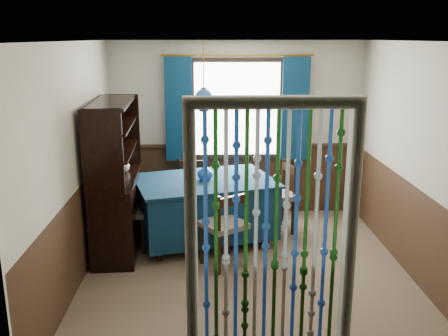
{
  "coord_description": "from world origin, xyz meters",
  "views": [
    {
      "loc": [
        -0.43,
        -5.08,
        2.54
      ],
      "look_at": [
        -0.23,
        0.61,
        1.04
      ],
      "focal_mm": 40.0,
      "sensor_mm": 36.0,
      "label": 1
    }
  ],
  "objects_px": {
    "dining_table": "(205,206)",
    "chair_near": "(225,226)",
    "vase_table": "(205,173)",
    "vase_sideboard": "(123,164)",
    "sideboard": "(116,200)",
    "chair_right": "(277,195)",
    "bowl_shelf": "(113,153)",
    "pendant_lamp": "(204,100)",
    "chair_far": "(192,189)",
    "chair_left": "(125,212)"
  },
  "relations": [
    {
      "from": "vase_table",
      "to": "bowl_shelf",
      "type": "height_order",
      "value": "bowl_shelf"
    },
    {
      "from": "pendant_lamp",
      "to": "vase_table",
      "type": "height_order",
      "value": "pendant_lamp"
    },
    {
      "from": "chair_near",
      "to": "pendant_lamp",
      "type": "distance_m",
      "value": 1.54
    },
    {
      "from": "dining_table",
      "to": "vase_sideboard",
      "type": "distance_m",
      "value": 1.15
    },
    {
      "from": "chair_left",
      "to": "sideboard",
      "type": "relative_size",
      "value": 0.49
    },
    {
      "from": "chair_left",
      "to": "chair_far",
      "type": "bearing_deg",
      "value": 133.5
    },
    {
      "from": "vase_table",
      "to": "chair_right",
      "type": "bearing_deg",
      "value": 18.45
    },
    {
      "from": "dining_table",
      "to": "vase_sideboard",
      "type": "bearing_deg",
      "value": 161.21
    },
    {
      "from": "chair_right",
      "to": "chair_far",
      "type": "bearing_deg",
      "value": 56.9
    },
    {
      "from": "chair_far",
      "to": "dining_table",
      "type": "bearing_deg",
      "value": 104.81
    },
    {
      "from": "chair_right",
      "to": "vase_sideboard",
      "type": "bearing_deg",
      "value": 83.36
    },
    {
      "from": "bowl_shelf",
      "to": "chair_left",
      "type": "bearing_deg",
      "value": 80.7
    },
    {
      "from": "dining_table",
      "to": "vase_table",
      "type": "distance_m",
      "value": 0.44
    },
    {
      "from": "chair_left",
      "to": "bowl_shelf",
      "type": "distance_m",
      "value": 0.86
    },
    {
      "from": "sideboard",
      "to": "dining_table",
      "type": "bearing_deg",
      "value": 7.56
    },
    {
      "from": "vase_table",
      "to": "bowl_shelf",
      "type": "relative_size",
      "value": 0.83
    },
    {
      "from": "sideboard",
      "to": "pendant_lamp",
      "type": "relative_size",
      "value": 2.17
    },
    {
      "from": "chair_far",
      "to": "chair_left",
      "type": "distance_m",
      "value": 1.22
    },
    {
      "from": "chair_right",
      "to": "vase_table",
      "type": "xyz_separation_m",
      "value": [
        -0.96,
        -0.32,
        0.41
      ]
    },
    {
      "from": "chair_near",
      "to": "chair_left",
      "type": "height_order",
      "value": "chair_near"
    },
    {
      "from": "chair_far",
      "to": "chair_near",
      "type": "bearing_deg",
      "value": 105.77
    },
    {
      "from": "chair_left",
      "to": "bowl_shelf",
      "type": "height_order",
      "value": "bowl_shelf"
    },
    {
      "from": "chair_far",
      "to": "pendant_lamp",
      "type": "xyz_separation_m",
      "value": [
        0.19,
        -0.7,
        1.34
      ]
    },
    {
      "from": "chair_far",
      "to": "bowl_shelf",
      "type": "distance_m",
      "value": 1.68
    },
    {
      "from": "bowl_shelf",
      "to": "vase_sideboard",
      "type": "relative_size",
      "value": 1.19
    },
    {
      "from": "chair_near",
      "to": "sideboard",
      "type": "xyz_separation_m",
      "value": [
        -1.3,
        0.56,
        0.14
      ]
    },
    {
      "from": "pendant_lamp",
      "to": "dining_table",
      "type": "bearing_deg",
      "value": 153.43
    },
    {
      "from": "sideboard",
      "to": "vase_table",
      "type": "distance_m",
      "value": 1.13
    },
    {
      "from": "chair_far",
      "to": "bowl_shelf",
      "type": "height_order",
      "value": "bowl_shelf"
    },
    {
      "from": "chair_near",
      "to": "pendant_lamp",
      "type": "xyz_separation_m",
      "value": [
        -0.23,
        0.75,
        1.32
      ]
    },
    {
      "from": "dining_table",
      "to": "chair_left",
      "type": "xyz_separation_m",
      "value": [
        -0.97,
        -0.23,
        0.01
      ]
    },
    {
      "from": "chair_near",
      "to": "sideboard",
      "type": "bearing_deg",
      "value": 124.17
    },
    {
      "from": "dining_table",
      "to": "chair_near",
      "type": "xyz_separation_m",
      "value": [
        0.23,
        -0.75,
        0.02
      ]
    },
    {
      "from": "chair_near",
      "to": "chair_far",
      "type": "relative_size",
      "value": 1.03
    },
    {
      "from": "chair_left",
      "to": "bowl_shelf",
      "type": "relative_size",
      "value": 3.9
    },
    {
      "from": "chair_right",
      "to": "bowl_shelf",
      "type": "bearing_deg",
      "value": 98.67
    },
    {
      "from": "chair_right",
      "to": "vase_sideboard",
      "type": "height_order",
      "value": "vase_sideboard"
    },
    {
      "from": "chair_near",
      "to": "chair_left",
      "type": "distance_m",
      "value": 1.31
    },
    {
      "from": "pendant_lamp",
      "to": "chair_right",
      "type": "bearing_deg",
      "value": 17.19
    },
    {
      "from": "dining_table",
      "to": "chair_near",
      "type": "height_order",
      "value": "chair_near"
    },
    {
      "from": "chair_near",
      "to": "chair_right",
      "type": "height_order",
      "value": "chair_right"
    },
    {
      "from": "chair_right",
      "to": "pendant_lamp",
      "type": "bearing_deg",
      "value": 93.46
    },
    {
      "from": "chair_far",
      "to": "chair_right",
      "type": "bearing_deg",
      "value": 160.54
    },
    {
      "from": "chair_near",
      "to": "chair_far",
      "type": "bearing_deg",
      "value": 73.17
    },
    {
      "from": "vase_sideboard",
      "to": "chair_right",
      "type": "bearing_deg",
      "value": 7.08
    },
    {
      "from": "chair_right",
      "to": "vase_sideboard",
      "type": "xyz_separation_m",
      "value": [
        -1.98,
        -0.25,
        0.51
      ]
    },
    {
      "from": "chair_near",
      "to": "pendant_lamp",
      "type": "height_order",
      "value": "pendant_lamp"
    },
    {
      "from": "dining_table",
      "to": "chair_far",
      "type": "height_order",
      "value": "chair_far"
    },
    {
      "from": "pendant_lamp",
      "to": "bowl_shelf",
      "type": "bearing_deg",
      "value": -153.01
    },
    {
      "from": "chair_far",
      "to": "vase_sideboard",
      "type": "xyz_separation_m",
      "value": [
        -0.83,
        -0.65,
        0.54
      ]
    }
  ]
}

